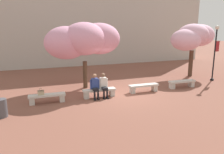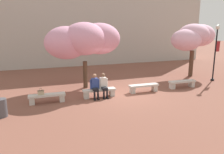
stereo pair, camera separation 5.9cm
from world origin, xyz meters
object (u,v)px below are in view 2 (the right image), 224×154
object	(u,v)px
person_seated_right	(104,84)
handbag	(41,92)
cherry_tree_main	(84,40)
stone_bench_near_east	(182,83)
stone_bench_center	(144,87)
stone_bench_near_west	(99,92)
person_seated_left	(95,85)
trash_bin	(1,108)
stone_bench_west_end	(47,97)
cherry_tree_secondary	(193,37)
lamp_post_with_banner	(216,48)

from	to	relation	value
person_seated_right	handbag	distance (m)	3.22
cherry_tree_main	stone_bench_near_east	bearing A→B (deg)	-21.93
stone_bench_center	cherry_tree_main	xyz separation A→B (m)	(-2.95, 2.28, 2.63)
stone_bench_near_west	person_seated_left	xyz separation A→B (m)	(-0.24, -0.05, 0.40)
cherry_tree_main	stone_bench_center	bearing A→B (deg)	-37.64
trash_bin	handbag	bearing A→B (deg)	35.11
stone_bench_west_end	person_seated_right	size ratio (longest dim) A/B	1.38
stone_bench_center	cherry_tree_secondary	world-z (taller)	cherry_tree_secondary
handbag	cherry_tree_main	distance (m)	4.27
stone_bench_west_end	stone_bench_center	world-z (taller)	same
person_seated_left	cherry_tree_secondary	world-z (taller)	cherry_tree_secondary
person_seated_left	trash_bin	world-z (taller)	person_seated_left
person_seated_right	lamp_post_with_banner	xyz separation A→B (m)	(8.45, 0.88, 1.61)
cherry_tree_main	trash_bin	distance (m)	6.11
stone_bench_near_west	lamp_post_with_banner	size ratio (longest dim) A/B	0.46
trash_bin	lamp_post_with_banner	bearing A→B (deg)	8.48
person_seated_right	handbag	xyz separation A→B (m)	(-3.22, 0.04, -0.12)
stone_bench_west_end	stone_bench_near_east	world-z (taller)	same
cherry_tree_main	stone_bench_near_west	bearing A→B (deg)	-83.79
stone_bench_west_end	lamp_post_with_banner	bearing A→B (deg)	4.14
stone_bench_center	trash_bin	xyz separation A→B (m)	(-7.32, -1.16, 0.09)
stone_bench_near_east	cherry_tree_main	distance (m)	6.64
stone_bench_near_east	trash_bin	size ratio (longest dim) A/B	2.28
stone_bench_near_west	lamp_post_with_banner	world-z (taller)	lamp_post_with_banner
cherry_tree_secondary	trash_bin	distance (m)	13.65
stone_bench_west_end	lamp_post_with_banner	world-z (taller)	lamp_post_with_banner
person_seated_left	trash_bin	xyz separation A→B (m)	(-4.37, -1.11, -0.31)
person_seated_left	lamp_post_with_banner	world-z (taller)	lamp_post_with_banner
stone_bench_near_east	person_seated_left	bearing A→B (deg)	-179.46
stone_bench_west_end	handbag	distance (m)	0.39
cherry_tree_secondary	person_seated_left	bearing A→B (deg)	-162.50
stone_bench_near_east	cherry_tree_secondary	distance (m)	4.71
lamp_post_with_banner	stone_bench_near_west	bearing A→B (deg)	-174.58
stone_bench_center	lamp_post_with_banner	world-z (taller)	lamp_post_with_banner
stone_bench_west_end	cherry_tree_secondary	xyz separation A→B (m)	(10.94, 2.62, 2.70)
stone_bench_near_east	person_seated_right	bearing A→B (deg)	-179.41
stone_bench_west_end	stone_bench_near_west	distance (m)	2.70
handbag	stone_bench_near_west	bearing A→B (deg)	0.21
person_seated_left	stone_bench_near_east	bearing A→B (deg)	0.54
stone_bench_near_west	cherry_tree_secondary	distance (m)	9.06
person_seated_right	trash_bin	size ratio (longest dim) A/B	1.65
stone_bench_west_end	lamp_post_with_banner	xyz separation A→B (m)	(11.39, 0.82, 2.01)
stone_bench_center	person_seated_right	size ratio (longest dim) A/B	1.38
stone_bench_west_end	stone_bench_center	bearing A→B (deg)	0.00
person_seated_right	cherry_tree_main	distance (m)	3.26
person_seated_right	cherry_tree_secondary	size ratio (longest dim) A/B	0.32
stone_bench_center	person_seated_right	distance (m)	2.50
handbag	cherry_tree_secondary	distance (m)	11.78
handbag	trash_bin	world-z (taller)	handbag
cherry_tree_main	cherry_tree_secondary	xyz separation A→B (m)	(8.49, 0.35, 0.07)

